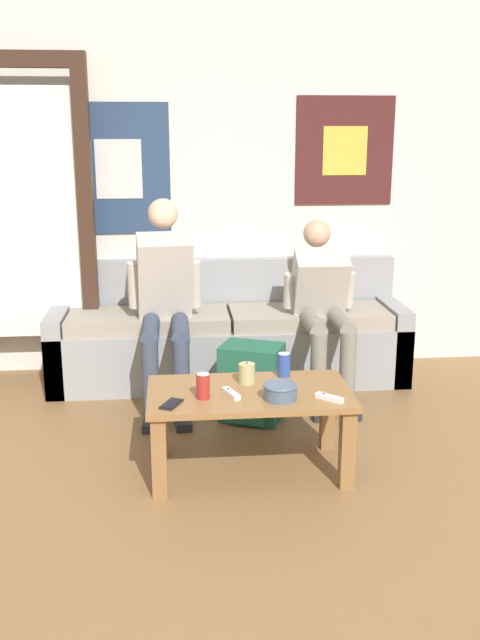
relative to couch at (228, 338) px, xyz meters
name	(u,v)px	position (x,y,z in m)	size (l,w,h in m)	color
wall_back	(235,189)	(0.08, 0.33, 0.99)	(10.00, 0.07, 2.55)	silver
door_frame	(16,205)	(-1.38, 0.11, 0.91)	(1.00, 0.10, 2.15)	#382319
couch	(228,338)	(0.00, 0.00, 0.00)	(2.40, 0.65, 0.80)	gray
coffee_table	(249,406)	(-0.01, -1.40, 0.06)	(1.00, 0.56, 0.43)	olive
person_seated_adult	(165,295)	(-0.42, -0.32, 0.39)	(0.47, 0.93, 1.25)	#384256
person_seated_teen	(323,302)	(0.58, -0.32, 0.32)	(0.47, 0.88, 1.10)	gray
backpack	(252,385)	(0.08, -0.75, -0.07)	(0.42, 0.38, 0.46)	#1E5642
ceramic_bowl	(280,391)	(0.13, -1.53, 0.18)	(0.17, 0.17, 0.08)	#475B75
pillar_candle	(247,373)	(-0.01, -1.29, 0.19)	(0.08, 0.08, 0.11)	tan
drink_can_blue	(284,365)	(0.19, -1.20, 0.20)	(0.07, 0.07, 0.12)	#28479E
drink_can_red	(203,386)	(-0.24, -1.48, 0.20)	(0.07, 0.07, 0.12)	maroon
game_controller_near_left	(231,393)	(-0.10, -1.46, 0.15)	(0.08, 0.15, 0.03)	white
game_controller_near_right	(329,398)	(0.36, -1.56, 0.15)	(0.13, 0.13, 0.03)	white
cell_phone	(171,404)	(-0.39, -1.56, 0.15)	(0.12, 0.15, 0.01)	black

